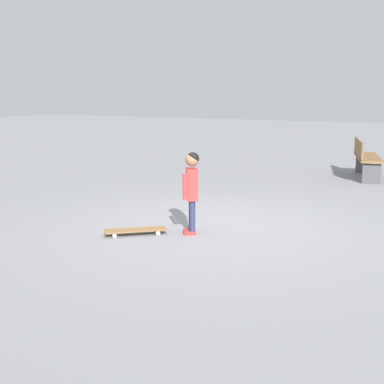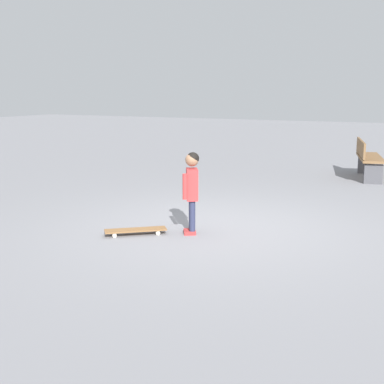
# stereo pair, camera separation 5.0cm
# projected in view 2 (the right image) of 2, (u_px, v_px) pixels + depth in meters

# --- Properties ---
(ground_plane) EXTENTS (50.00, 50.00, 0.00)m
(ground_plane) POSITION_uv_depth(u_px,v_px,m) (218.00, 228.00, 6.99)
(ground_plane) COLOR gray
(child_person) EXTENTS (0.41, 0.26, 1.06)m
(child_person) POSITION_uv_depth(u_px,v_px,m) (192.00, 184.00, 6.61)
(child_person) COLOR #2D3351
(child_person) RESTS_ON ground
(skateboard) EXTENTS (0.64, 0.73, 0.07)m
(skateboard) POSITION_uv_depth(u_px,v_px,m) (136.00, 230.00, 6.67)
(skateboard) COLOR olive
(skateboard) RESTS_ON ground
(street_bench) EXTENTS (1.66, 0.81, 0.80)m
(street_bench) POSITION_uv_depth(u_px,v_px,m) (368.00, 158.00, 10.90)
(street_bench) COLOR brown
(street_bench) RESTS_ON ground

